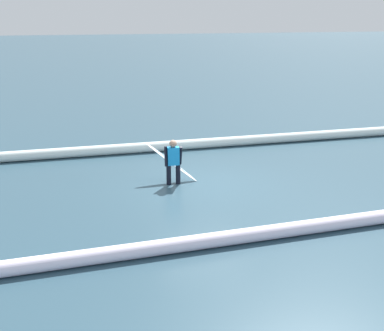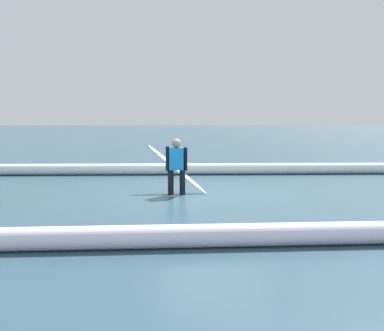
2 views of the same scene
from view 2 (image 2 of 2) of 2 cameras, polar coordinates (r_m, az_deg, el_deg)
name	(u,v)px [view 2 (image 2 of 2)]	position (r m, az deg, el deg)	size (l,w,h in m)	color
ground_plane	(211,195)	(10.14, 2.52, -4.02)	(196.23, 196.23, 0.00)	#2B4756
surfer	(177,164)	(10.12, -2.10, 0.25)	(0.52, 0.24, 1.35)	black
surfboard	(177,169)	(10.50, -2.01, -0.48)	(1.56, 0.79, 1.19)	white
wave_crest_foreground	(278,169)	(14.18, 11.52, -0.42)	(0.36, 0.36, 18.52)	white
wave_crest_midground	(96,238)	(6.16, -12.76, -9.45)	(0.33, 0.33, 20.68)	white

